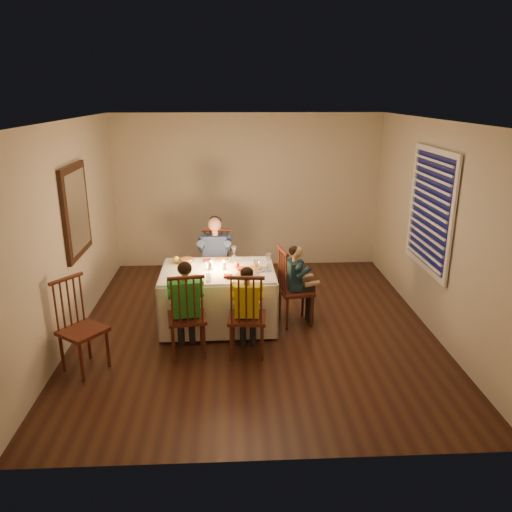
{
  "coord_description": "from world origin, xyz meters",
  "views": [
    {
      "loc": [
        -0.28,
        -5.89,
        2.91
      ],
      "look_at": [
        0.03,
        0.15,
        0.92
      ],
      "focal_mm": 35.0,
      "sensor_mm": 36.0,
      "label": 1
    }
  ],
  "objects_px": {
    "chair_adult": "(217,300)",
    "serving_bowl": "(186,262)",
    "chair_end": "(295,323)",
    "child_yellow": "(247,353)",
    "chair_near_right": "(247,353)",
    "chair_extra": "(87,369)",
    "dining_table": "(218,286)",
    "child_teal": "(295,323)",
    "child_green": "(189,353)",
    "chair_near_left": "(189,353)",
    "adult": "(217,300)"
  },
  "relations": [
    {
      "from": "serving_bowl",
      "to": "chair_near_left",
      "type": "bearing_deg",
      "value": -85.72
    },
    {
      "from": "chair_end",
      "to": "chair_adult",
      "type": "bearing_deg",
      "value": 42.31
    },
    {
      "from": "chair_end",
      "to": "child_green",
      "type": "xyz_separation_m",
      "value": [
        -1.35,
        -0.75,
        0.0
      ]
    },
    {
      "from": "child_yellow",
      "to": "chair_end",
      "type": "bearing_deg",
      "value": -125.5
    },
    {
      "from": "chair_end",
      "to": "child_green",
      "type": "bearing_deg",
      "value": 108.57
    },
    {
      "from": "chair_adult",
      "to": "child_teal",
      "type": "height_order",
      "value": "child_teal"
    },
    {
      "from": "chair_adult",
      "to": "serving_bowl",
      "type": "height_order",
      "value": "serving_bowl"
    },
    {
      "from": "chair_end",
      "to": "child_yellow",
      "type": "relative_size",
      "value": 0.96
    },
    {
      "from": "dining_table",
      "to": "child_teal",
      "type": "relative_size",
      "value": 1.38
    },
    {
      "from": "chair_extra",
      "to": "child_yellow",
      "type": "bearing_deg",
      "value": -44.76
    },
    {
      "from": "dining_table",
      "to": "child_green",
      "type": "xyz_separation_m",
      "value": [
        -0.34,
        -0.77,
        -0.54
      ]
    },
    {
      "from": "child_green",
      "to": "chair_extra",
      "type": "bearing_deg",
      "value": 6.05
    },
    {
      "from": "chair_adult",
      "to": "child_teal",
      "type": "distance_m",
      "value": 1.32
    },
    {
      "from": "adult",
      "to": "chair_end",
      "type": "bearing_deg",
      "value": -33.45
    },
    {
      "from": "dining_table",
      "to": "chair_extra",
      "type": "relative_size",
      "value": 1.41
    },
    {
      "from": "chair_adult",
      "to": "child_teal",
      "type": "bearing_deg",
      "value": -33.45
    },
    {
      "from": "chair_extra",
      "to": "child_green",
      "type": "xyz_separation_m",
      "value": [
        1.09,
        0.29,
        0.0
      ]
    },
    {
      "from": "dining_table",
      "to": "child_green",
      "type": "height_order",
      "value": "dining_table"
    },
    {
      "from": "chair_adult",
      "to": "chair_end",
      "type": "xyz_separation_m",
      "value": [
        1.05,
        -0.8,
        0.0
      ]
    },
    {
      "from": "dining_table",
      "to": "chair_adult",
      "type": "bearing_deg",
      "value": 92.83
    },
    {
      "from": "chair_near_left",
      "to": "chair_extra",
      "type": "distance_m",
      "value": 1.13
    },
    {
      "from": "chair_near_right",
      "to": "child_yellow",
      "type": "relative_size",
      "value": 0.96
    },
    {
      "from": "chair_adult",
      "to": "serving_bowl",
      "type": "relative_size",
      "value": 4.71
    },
    {
      "from": "chair_near_right",
      "to": "adult",
      "type": "distance_m",
      "value": 1.63
    },
    {
      "from": "dining_table",
      "to": "child_yellow",
      "type": "distance_m",
      "value": 1.03
    },
    {
      "from": "child_green",
      "to": "child_yellow",
      "type": "distance_m",
      "value": 0.69
    },
    {
      "from": "chair_near_right",
      "to": "child_teal",
      "type": "relative_size",
      "value": 0.97
    },
    {
      "from": "child_teal",
      "to": "chair_end",
      "type": "bearing_deg",
      "value": -0.0
    },
    {
      "from": "chair_near_left",
      "to": "serving_bowl",
      "type": "bearing_deg",
      "value": -94.43
    },
    {
      "from": "child_teal",
      "to": "serving_bowl",
      "type": "relative_size",
      "value": 4.85
    },
    {
      "from": "chair_adult",
      "to": "serving_bowl",
      "type": "distance_m",
      "value": 1.02
    },
    {
      "from": "chair_adult",
      "to": "child_green",
      "type": "bearing_deg",
      "value": -97.05
    },
    {
      "from": "chair_end",
      "to": "child_teal",
      "type": "xyz_separation_m",
      "value": [
        0.0,
        0.0,
        0.0
      ]
    },
    {
      "from": "chair_near_left",
      "to": "child_teal",
      "type": "bearing_deg",
      "value": -159.52
    },
    {
      "from": "chair_end",
      "to": "adult",
      "type": "relative_size",
      "value": 0.82
    },
    {
      "from": "chair_near_right",
      "to": "chair_extra",
      "type": "bearing_deg",
      "value": 12.35
    },
    {
      "from": "dining_table",
      "to": "serving_bowl",
      "type": "xyz_separation_m",
      "value": [
        -0.42,
        0.26,
        0.25
      ]
    },
    {
      "from": "chair_near_left",
      "to": "chair_end",
      "type": "relative_size",
      "value": 1.0
    },
    {
      "from": "child_teal",
      "to": "serving_bowl",
      "type": "height_order",
      "value": "serving_bowl"
    },
    {
      "from": "serving_bowl",
      "to": "chair_end",
      "type": "bearing_deg",
      "value": -10.84
    },
    {
      "from": "chair_near_right",
      "to": "chair_extra",
      "type": "distance_m",
      "value": 1.8
    },
    {
      "from": "dining_table",
      "to": "child_yellow",
      "type": "xyz_separation_m",
      "value": [
        0.35,
        -0.8,
        -0.54
      ]
    },
    {
      "from": "child_green",
      "to": "chair_adult",
      "type": "bearing_deg",
      "value": -109.38
    },
    {
      "from": "adult",
      "to": "chair_near_right",
      "type": "bearing_deg",
      "value": -72.38
    },
    {
      "from": "child_green",
      "to": "adult",
      "type": "bearing_deg",
      "value": -109.38
    },
    {
      "from": "chair_adult",
      "to": "adult",
      "type": "height_order",
      "value": "adult"
    },
    {
      "from": "serving_bowl",
      "to": "chair_adult",
      "type": "bearing_deg",
      "value": 54.9
    },
    {
      "from": "chair_adult",
      "to": "chair_near_right",
      "type": "height_order",
      "value": "same"
    },
    {
      "from": "dining_table",
      "to": "chair_extra",
      "type": "distance_m",
      "value": 1.86
    },
    {
      "from": "chair_near_right",
      "to": "child_green",
      "type": "distance_m",
      "value": 0.69
    }
  ]
}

